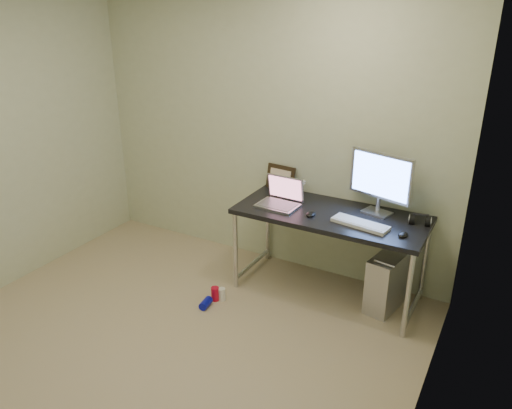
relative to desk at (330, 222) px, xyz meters
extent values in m
plane|color=tan|center=(-0.78, -1.41, -0.67)|extent=(3.50, 3.50, 0.00)
cube|color=beige|center=(-0.78, 0.34, 0.58)|extent=(3.50, 0.02, 2.50)
cube|color=beige|center=(0.97, -1.41, 0.58)|extent=(0.02, 3.50, 2.50)
cube|color=black|center=(0.00, 0.00, 0.06)|extent=(1.54, 0.67, 0.04)
cylinder|color=silver|center=(-0.73, -0.30, -0.31)|extent=(0.04, 0.04, 0.71)
cylinder|color=silver|center=(-0.73, 0.30, -0.31)|extent=(0.04, 0.04, 0.71)
cylinder|color=silver|center=(0.73, -0.30, -0.31)|extent=(0.04, 0.04, 0.71)
cylinder|color=silver|center=(0.73, 0.30, -0.31)|extent=(0.04, 0.04, 0.71)
cylinder|color=silver|center=(-0.73, 0.00, -0.59)|extent=(0.04, 0.59, 0.04)
cylinder|color=silver|center=(0.73, 0.00, -0.59)|extent=(0.04, 0.59, 0.04)
cube|color=silver|center=(0.51, 0.05, -0.43)|extent=(0.28, 0.48, 0.47)
cylinder|color=#B3B3BB|center=(0.51, -0.14, -0.18)|extent=(0.17, 0.05, 0.02)
cylinder|color=#B3B3BB|center=(0.51, 0.24, -0.18)|extent=(0.17, 0.05, 0.02)
cylinder|color=black|center=(0.46, 0.29, -0.27)|extent=(0.01, 0.16, 0.69)
cylinder|color=black|center=(0.55, 0.27, -0.29)|extent=(0.02, 0.11, 0.71)
cylinder|color=red|center=(-0.77, -0.57, -0.61)|extent=(0.08, 0.08, 0.12)
cylinder|color=white|center=(-0.73, -0.54, -0.61)|extent=(0.08, 0.08, 0.11)
cylinder|color=#0D12BC|center=(-0.79, -0.69, -0.63)|extent=(0.08, 0.13, 0.07)
cube|color=#B3B3BB|center=(-0.44, -0.09, 0.09)|extent=(0.35, 0.25, 0.02)
cube|color=slate|center=(-0.44, -0.09, 0.10)|extent=(0.30, 0.21, 0.00)
cube|color=#9A99A3|center=(-0.43, 0.04, 0.21)|extent=(0.34, 0.06, 0.22)
cube|color=#814858|center=(-0.43, 0.03, 0.21)|extent=(0.30, 0.05, 0.19)
cube|color=#B3B3BB|center=(0.33, 0.17, 0.09)|extent=(0.25, 0.21, 0.02)
cylinder|color=#B3B3BB|center=(0.33, 0.19, 0.16)|extent=(0.04, 0.04, 0.12)
cube|color=#B3B3BB|center=(0.33, 0.18, 0.40)|extent=(0.53, 0.18, 0.37)
cube|color=#5988F8|center=(0.33, 0.16, 0.40)|extent=(0.47, 0.14, 0.32)
cube|color=silver|center=(0.28, -0.12, 0.09)|extent=(0.46, 0.21, 0.03)
ellipsoid|color=black|center=(0.61, -0.15, 0.10)|extent=(0.08, 0.11, 0.03)
ellipsoid|color=black|center=(-0.12, -0.13, 0.10)|extent=(0.08, 0.12, 0.04)
cylinder|color=black|center=(0.62, 0.13, 0.11)|extent=(0.05, 0.10, 0.10)
cylinder|color=black|center=(0.73, 0.13, 0.11)|extent=(0.05, 0.10, 0.10)
cube|color=black|center=(0.67, 0.13, 0.16)|extent=(0.13, 0.04, 0.01)
cube|color=black|center=(-0.60, 0.29, 0.19)|extent=(0.28, 0.10, 0.22)
cylinder|color=silver|center=(-0.37, 0.26, 0.13)|extent=(0.01, 0.01, 0.10)
cylinder|color=silver|center=(-0.37, 0.26, 0.19)|extent=(0.05, 0.04, 0.04)
camera|label=1|loc=(1.25, -3.53, 1.69)|focal=35.00mm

